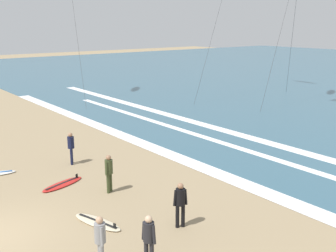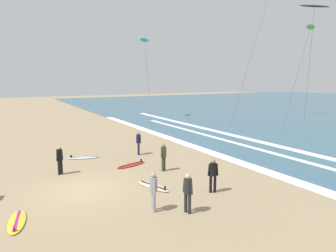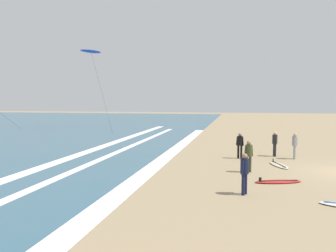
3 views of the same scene
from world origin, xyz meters
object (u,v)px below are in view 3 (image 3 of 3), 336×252
surfer_background_far (240,143)px  kite_blue_far_left (91,52)px  surfer_foreground_main (245,170)px  surfer_mid_group (295,144)px  surfboard_right_spare (278,182)px  surfer_left_far (249,153)px  surfer_left_near (275,142)px  surfboard_left_pile (279,165)px

surfer_background_far → kite_blue_far_left: 28.48m
surfer_foreground_main → surfer_mid_group: same height
surfboard_right_spare → surfer_left_far: bearing=32.7°
surfer_left_far → surfer_left_near: bearing=-18.7°
surfer_background_far → kite_blue_far_left: kite_blue_far_left is taller
surfer_background_far → surfboard_right_spare: size_ratio=0.73×
surfer_mid_group → surfer_left_far: (-4.53, 2.90, 0.00)m
surfer_mid_group → surfboard_right_spare: size_ratio=0.73×
surfboard_right_spare → surfboard_left_pile: size_ratio=1.00×
surfboard_left_pile → surfboard_right_spare: bearing=173.1°
surfer_left_near → surfboard_right_spare: bearing=175.4°
surfer_foreground_main → surfer_left_far: size_ratio=1.00×
surfer_mid_group → surfboard_right_spare: (-6.43, 1.68, -0.91)m
surfer_background_far → surfer_mid_group: same height
surfer_mid_group → surfer_left_far: size_ratio=1.00×
surfer_background_far → surfer_left_near: bearing=-60.2°
surfer_left_near → surfer_mid_group: bearing=-125.8°
kite_blue_far_left → surfer_left_near: bearing=-131.4°
surfer_background_far → kite_blue_far_left: bearing=43.5°
surfer_left_near → surfer_mid_group: 1.35m
surfer_background_far → surfer_mid_group: bearing=-81.9°
surfboard_right_spare → kite_blue_far_left: bearing=38.4°
surfer_background_far → surfer_left_near: (1.26, -2.20, 0.00)m
surfer_background_far → surfboard_left_pile: bearing=-133.1°
surfboard_left_pile → kite_blue_far_left: 31.50m
surfboard_left_pile → kite_blue_far_left: size_ratio=0.22×
surfer_background_far → kite_blue_far_left: (19.63, 18.66, 8.81)m
surfer_background_far → surfer_foreground_main: same height
surfboard_left_pile → surfer_left_far: bearing=140.9°
surfboard_left_pile → surfer_background_far: bearing=46.9°
surfer_left_near → surfboard_left_pile: size_ratio=0.73×
surfboard_left_pile → kite_blue_far_left: (21.60, 20.76, 9.72)m
surfer_background_far → surfer_foreground_main: bearing=-179.1°
surfboard_right_spare → kite_blue_far_left: kite_blue_far_left is taller
surfer_foreground_main → surfboard_right_spare: surfer_foreground_main is taller
surfer_foreground_main → surfboard_right_spare: (2.25, -1.50, -0.91)m
surfer_foreground_main → surfer_mid_group: size_ratio=1.00×
surfer_mid_group → surfboard_left_pile: bearing=153.9°
surfer_foreground_main → surfboard_right_spare: 2.85m
surfer_left_near → kite_blue_far_left: 29.16m
surfboard_left_pile → kite_blue_far_left: bearing=43.9°
surfer_mid_group → surfboard_left_pile: surfer_mid_group is taller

